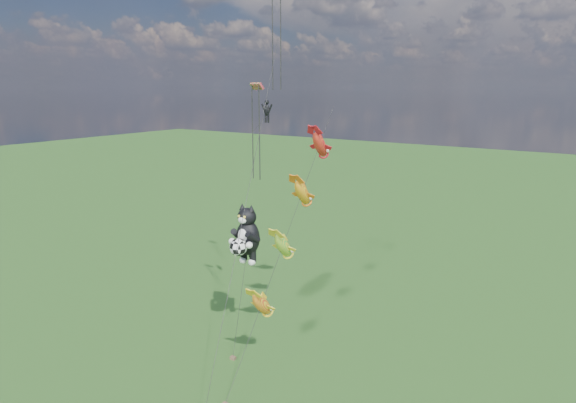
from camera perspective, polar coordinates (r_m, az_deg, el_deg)
The scene contains 4 objects.
ground at distance 38.27m, azimuth -18.61°, elevation -18.56°, with size 300.00×300.00×0.00m, color #133D0F.
cat_kite_rig at distance 36.65m, azimuth -5.01°, elevation -4.01°, with size 2.21×4.05×11.30m.
fish_windsock_rig at distance 35.77m, azimuth 0.55°, elevation -2.11°, with size 1.69×15.93×18.27m.
parafoil_rig at distance 35.66m, azimuth -2.63°, elevation 12.34°, with size 6.44×16.67×27.37m.
Camera 1 is at (26.57, -19.16, 19.79)m, focal length 30.00 mm.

